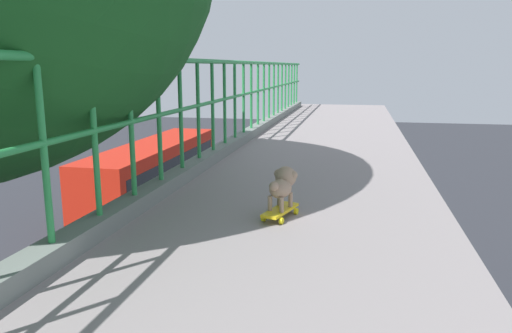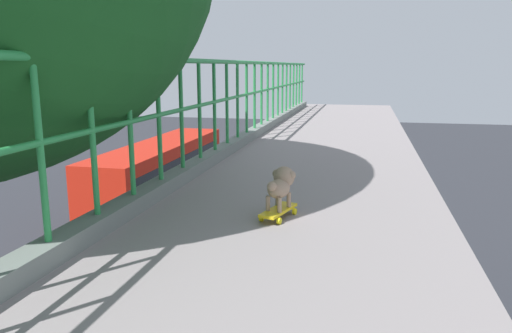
{
  "view_description": "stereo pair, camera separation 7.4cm",
  "coord_description": "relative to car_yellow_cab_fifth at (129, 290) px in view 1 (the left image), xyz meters",
  "views": [
    {
      "loc": [
        1.59,
        -1.11,
        6.64
      ],
      "look_at": [
        0.6,
        3.62,
        5.65
      ],
      "focal_mm": 34.37,
      "sensor_mm": 36.0,
      "label": 1
    },
    {
      "loc": [
        1.66,
        -1.1,
        6.64
      ],
      "look_at": [
        0.6,
        3.62,
        5.65
      ],
      "focal_mm": 34.37,
      "sensor_mm": 36.0,
      "label": 2
    }
  ],
  "objects": [
    {
      "name": "car_yellow_cab_fifth",
      "position": [
        0.0,
        0.0,
        0.0
      ],
      "size": [
        1.97,
        4.08,
        1.58
      ],
      "color": "yellow",
      "rests_on": "ground"
    },
    {
      "name": "city_bus",
      "position": [
        -3.6,
        10.23,
        1.04
      ],
      "size": [
        2.58,
        11.66,
        3.01
      ],
      "color": "red",
      "rests_on": "ground"
    },
    {
      "name": "toy_skateboard",
      "position": [
        5.3,
        -7.59,
        4.8
      ],
      "size": [
        0.27,
        0.47,
        0.08
      ],
      "color": "gold",
      "rests_on": "overpass_deck"
    },
    {
      "name": "small_dog",
      "position": [
        5.31,
        -7.54,
        5.02
      ],
      "size": [
        0.24,
        0.38,
        0.33
      ],
      "color": "#9D826A",
      "rests_on": "toy_skateboard"
    }
  ]
}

